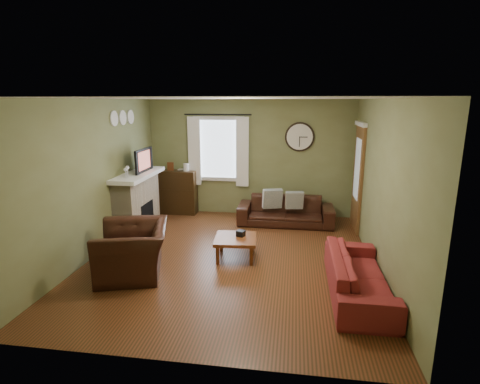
# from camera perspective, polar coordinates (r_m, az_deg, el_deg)

# --- Properties ---
(floor) EXTENTS (4.60, 5.20, 0.00)m
(floor) POSITION_cam_1_polar(r_m,az_deg,el_deg) (6.36, -1.43, -10.06)
(floor) COLOR #542D16
(floor) RESTS_ON ground
(ceiling) EXTENTS (4.60, 5.20, 0.00)m
(ceiling) POSITION_cam_1_polar(r_m,az_deg,el_deg) (5.82, -1.59, 14.08)
(ceiling) COLOR white
(ceiling) RESTS_ON ground
(wall_left) EXTENTS (0.00, 5.20, 2.60)m
(wall_left) POSITION_cam_1_polar(r_m,az_deg,el_deg) (6.73, -21.20, 1.97)
(wall_left) COLOR olive
(wall_left) RESTS_ON ground
(wall_right) EXTENTS (0.00, 5.20, 2.60)m
(wall_right) POSITION_cam_1_polar(r_m,az_deg,el_deg) (6.02, 20.63, 0.70)
(wall_right) COLOR olive
(wall_right) RESTS_ON ground
(wall_back) EXTENTS (4.60, 0.00, 2.60)m
(wall_back) POSITION_cam_1_polar(r_m,az_deg,el_deg) (8.49, 1.48, 5.16)
(wall_back) COLOR olive
(wall_back) RESTS_ON ground
(wall_front) EXTENTS (4.60, 0.00, 2.60)m
(wall_front) POSITION_cam_1_polar(r_m,az_deg,el_deg) (3.52, -8.74, -7.48)
(wall_front) COLOR olive
(wall_front) RESTS_ON ground
(fireplace) EXTENTS (0.40, 1.40, 1.10)m
(fireplace) POSITION_cam_1_polar(r_m,az_deg,el_deg) (7.81, -15.37, -1.72)
(fireplace) COLOR tan
(fireplace) RESTS_ON floor
(firebox) EXTENTS (0.04, 0.60, 0.55)m
(firebox) POSITION_cam_1_polar(r_m,az_deg,el_deg) (7.81, -13.97, -3.55)
(firebox) COLOR black
(firebox) RESTS_ON fireplace
(mantel) EXTENTS (0.58, 1.60, 0.08)m
(mantel) POSITION_cam_1_polar(r_m,az_deg,el_deg) (7.67, -15.44, 2.53)
(mantel) COLOR white
(mantel) RESTS_ON fireplace
(tv) EXTENTS (0.08, 0.60, 0.35)m
(tv) POSITION_cam_1_polar(r_m,az_deg,el_deg) (7.76, -14.97, 4.29)
(tv) COLOR black
(tv) RESTS_ON mantel
(tv_screen) EXTENTS (0.02, 0.62, 0.36)m
(tv_screen) POSITION_cam_1_polar(r_m,az_deg,el_deg) (7.72, -14.45, 4.70)
(tv_screen) COLOR #994C3F
(tv_screen) RESTS_ON mantel
(medallion_left) EXTENTS (0.28, 0.28, 0.03)m
(medallion_left) POSITION_cam_1_polar(r_m,az_deg,el_deg) (7.31, -18.64, 10.57)
(medallion_left) COLOR white
(medallion_left) RESTS_ON wall_left
(medallion_mid) EXTENTS (0.28, 0.28, 0.03)m
(medallion_mid) POSITION_cam_1_polar(r_m,az_deg,el_deg) (7.63, -17.45, 10.75)
(medallion_mid) COLOR white
(medallion_mid) RESTS_ON wall_left
(medallion_right) EXTENTS (0.28, 0.28, 0.03)m
(medallion_right) POSITION_cam_1_polar(r_m,az_deg,el_deg) (7.94, -16.36, 10.92)
(medallion_right) COLOR white
(medallion_right) RESTS_ON wall_left
(window_pane) EXTENTS (1.00, 0.02, 1.30)m
(window_pane) POSITION_cam_1_polar(r_m,az_deg,el_deg) (8.55, -3.23, 6.56)
(window_pane) COLOR silver
(window_pane) RESTS_ON wall_back
(curtain_rod) EXTENTS (0.03, 0.03, 1.50)m
(curtain_rod) POSITION_cam_1_polar(r_m,az_deg,el_deg) (8.39, -3.44, 11.70)
(curtain_rod) COLOR black
(curtain_rod) RESTS_ON wall_back
(curtain_left) EXTENTS (0.28, 0.04, 1.55)m
(curtain_left) POSITION_cam_1_polar(r_m,az_deg,el_deg) (8.59, -6.98, 6.17)
(curtain_left) COLOR white
(curtain_left) RESTS_ON wall_back
(curtain_right) EXTENTS (0.28, 0.04, 1.55)m
(curtain_right) POSITION_cam_1_polar(r_m,az_deg,el_deg) (8.37, 0.36, 6.08)
(curtain_right) COLOR white
(curtain_right) RESTS_ON wall_back
(wall_clock) EXTENTS (0.64, 0.06, 0.64)m
(wall_clock) POSITION_cam_1_polar(r_m,az_deg,el_deg) (8.32, 9.08, 8.29)
(wall_clock) COLOR white
(wall_clock) RESTS_ON wall_back
(door) EXTENTS (0.05, 0.90, 2.10)m
(door) POSITION_cam_1_polar(r_m,az_deg,el_deg) (7.84, 17.50, 1.95)
(door) COLOR brown
(door) RESTS_ON floor
(bookshelf) EXTENTS (0.85, 0.36, 1.01)m
(bookshelf) POSITION_cam_1_polar(r_m,az_deg,el_deg) (8.79, -9.40, -0.00)
(bookshelf) COLOR black
(bookshelf) RESTS_ON floor
(book) EXTENTS (0.16, 0.21, 0.02)m
(book) POSITION_cam_1_polar(r_m,az_deg,el_deg) (8.82, -9.34, 3.07)
(book) COLOR brown
(book) RESTS_ON bookshelf
(sofa_brown) EXTENTS (2.00, 0.78, 0.58)m
(sofa_brown) POSITION_cam_1_polar(r_m,az_deg,el_deg) (8.01, 6.95, -2.85)
(sofa_brown) COLOR black
(sofa_brown) RESTS_ON floor
(pillow_left) EXTENTS (0.43, 0.24, 0.41)m
(pillow_left) POSITION_cam_1_polar(r_m,az_deg,el_deg) (7.94, 4.96, -1.02)
(pillow_left) COLOR gray
(pillow_left) RESTS_ON sofa_brown
(pillow_right) EXTENTS (0.38, 0.17, 0.37)m
(pillow_right) POSITION_cam_1_polar(r_m,az_deg,el_deg) (7.87, 8.29, -1.24)
(pillow_right) COLOR gray
(pillow_right) RESTS_ON sofa_brown
(sofa_red) EXTENTS (0.75, 1.91, 0.56)m
(sofa_red) POSITION_cam_1_polar(r_m,az_deg,el_deg) (5.41, 17.59, -11.97)
(sofa_red) COLOR maroon
(sofa_red) RESTS_ON floor
(armchair) EXTENTS (1.30, 1.40, 0.75)m
(armchair) POSITION_cam_1_polar(r_m,az_deg,el_deg) (5.93, -15.97, -8.49)
(armchair) COLOR black
(armchair) RESTS_ON floor
(coffee_table) EXTENTS (0.73, 0.73, 0.36)m
(coffee_table) POSITION_cam_1_polar(r_m,az_deg,el_deg) (6.31, -0.66, -8.47)
(coffee_table) COLOR brown
(coffee_table) RESTS_ON floor
(tissue_box) EXTENTS (0.16, 0.16, 0.10)m
(tissue_box) POSITION_cam_1_polar(r_m,az_deg,el_deg) (6.29, 0.12, -6.40)
(tissue_box) COLOR black
(tissue_box) RESTS_ON coffee_table
(wine_glass_a) EXTENTS (0.07, 0.07, 0.19)m
(wine_glass_a) POSITION_cam_1_polar(r_m,az_deg,el_deg) (7.17, -17.02, 2.76)
(wine_glass_a) COLOR white
(wine_glass_a) RESTS_ON mantel
(wine_glass_b) EXTENTS (0.08, 0.08, 0.22)m
(wine_glass_b) POSITION_cam_1_polar(r_m,az_deg,el_deg) (7.24, -16.76, 2.98)
(wine_glass_b) COLOR white
(wine_glass_b) RESTS_ON mantel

